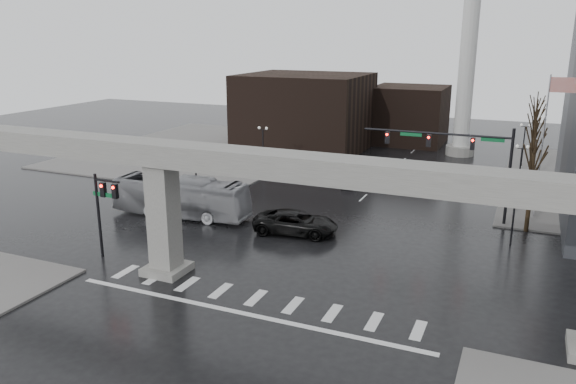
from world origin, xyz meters
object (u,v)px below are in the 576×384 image
Objects in this scene: signal_mast_arm at (461,152)px; pickup_truck at (296,223)px; far_car at (350,179)px; city_bus at (181,197)px.

pickup_truck is at bearing -142.26° from signal_mast_arm.
pickup_truck reaches higher than far_car.
city_bus reaches higher than pickup_truck.
city_bus is at bearing -159.03° from signal_mast_arm.
far_car is (-11.49, 6.95, -5.16)m from signal_mast_arm.
pickup_truck is at bearing -94.11° from city_bus.
pickup_truck is (-11.09, -8.58, -4.92)m from signal_mast_arm.
signal_mast_arm is at bearing -41.11° from far_car.
city_bus is 18.51m from far_car.
pickup_truck is 1.68× the size of far_car.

